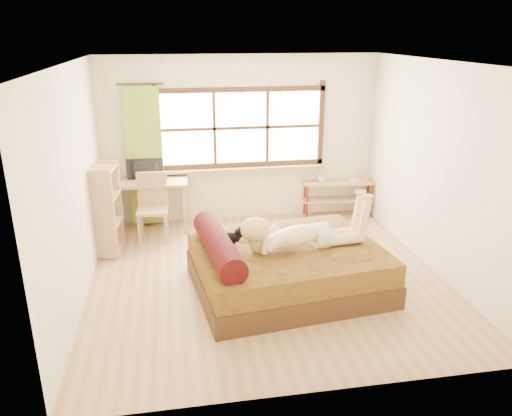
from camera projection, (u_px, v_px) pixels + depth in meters
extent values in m
plane|color=#9E754C|center=(266.00, 276.00, 6.53)|extent=(4.50, 4.50, 0.00)
plane|color=white|center=(268.00, 62.00, 5.62)|extent=(4.50, 4.50, 0.00)
plane|color=silver|center=(241.00, 140.00, 8.17)|extent=(4.50, 0.00, 4.50)
plane|color=silver|center=(320.00, 255.00, 3.99)|extent=(4.50, 0.00, 4.50)
plane|color=silver|center=(75.00, 187.00, 5.72)|extent=(0.00, 4.50, 4.50)
plane|color=silver|center=(438.00, 169.00, 6.44)|extent=(0.00, 4.50, 4.50)
cube|color=#FFEDBF|center=(241.00, 128.00, 8.10)|extent=(2.60, 0.01, 1.30)
cube|color=#9D7F55|center=(242.00, 169.00, 8.25)|extent=(2.80, 0.16, 0.04)
cube|color=olive|center=(145.00, 157.00, 7.88)|extent=(0.55, 0.10, 2.20)
cube|color=#331E0F|center=(287.00, 277.00, 6.21)|extent=(2.43, 2.04, 0.28)
cube|color=#3C240D|center=(288.00, 257.00, 6.12)|extent=(2.38, 2.00, 0.28)
cylinder|color=black|center=(218.00, 245.00, 5.79)|extent=(0.49, 1.54, 0.31)
cube|color=#9D7F55|center=(145.00, 182.00, 7.83)|extent=(1.33, 0.66, 0.04)
cube|color=#9D7F55|center=(106.00, 213.00, 7.67)|extent=(0.06, 0.06, 0.78)
cube|color=#9D7F55|center=(185.00, 210.00, 7.81)|extent=(0.06, 0.06, 0.78)
cube|color=#9D7F55|center=(111.00, 203.00, 8.12)|extent=(0.06, 0.06, 0.78)
cube|color=#9D7F55|center=(185.00, 200.00, 8.25)|extent=(0.06, 0.06, 0.78)
imported|color=black|center=(145.00, 170.00, 7.81)|extent=(0.57, 0.10, 0.33)
cube|color=#9D7F55|center=(153.00, 210.00, 7.53)|extent=(0.48, 0.48, 0.04)
cube|color=#9D7F55|center=(152.00, 188.00, 7.63)|extent=(0.46, 0.06, 0.52)
cube|color=#9D7F55|center=(139.00, 231.00, 7.41)|extent=(0.05, 0.05, 0.46)
cube|color=#9D7F55|center=(166.00, 230.00, 7.45)|extent=(0.05, 0.05, 0.46)
cube|color=#9D7F55|center=(142.00, 222.00, 7.77)|extent=(0.05, 0.05, 0.46)
cube|color=#9D7F55|center=(167.00, 220.00, 7.82)|extent=(0.05, 0.05, 0.46)
cube|color=#9D7F55|center=(339.00, 182.00, 8.52)|extent=(1.24, 0.41, 0.04)
cube|color=#9D7F55|center=(338.00, 199.00, 8.62)|extent=(1.24, 0.41, 0.03)
cylinder|color=maroon|center=(307.00, 201.00, 8.46)|extent=(0.04, 0.04, 0.61)
cylinder|color=maroon|center=(371.00, 200.00, 8.54)|extent=(0.04, 0.04, 0.61)
cylinder|color=maroon|center=(305.00, 197.00, 8.69)|extent=(0.04, 0.04, 0.61)
cylinder|color=maroon|center=(367.00, 195.00, 8.77)|extent=(0.04, 0.04, 0.61)
cube|color=gold|center=(365.00, 178.00, 8.53)|extent=(0.11, 0.11, 0.08)
imported|color=gray|center=(322.00, 179.00, 8.45)|extent=(0.15, 0.15, 0.11)
imported|color=gray|center=(350.00, 180.00, 8.54)|extent=(0.19, 0.25, 0.02)
cube|color=#9D7F55|center=(111.00, 248.00, 7.25)|extent=(0.36, 0.55, 0.03)
cube|color=#9D7F55|center=(108.00, 223.00, 7.12)|extent=(0.36, 0.55, 0.03)
cube|color=#9D7F55|center=(106.00, 196.00, 6.98)|extent=(0.36, 0.55, 0.03)
cube|color=#9D7F55|center=(103.00, 168.00, 6.85)|extent=(0.36, 0.55, 0.03)
cube|color=#9D7F55|center=(103.00, 216.00, 6.80)|extent=(0.32, 0.06, 1.28)
cube|color=#9D7F55|center=(111.00, 203.00, 7.30)|extent=(0.32, 0.06, 1.28)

